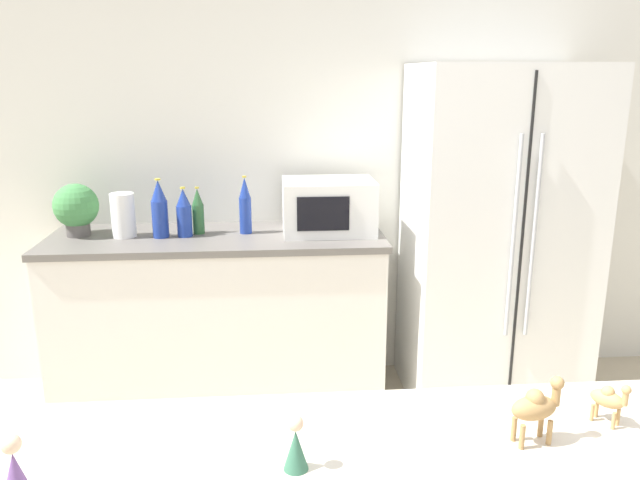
# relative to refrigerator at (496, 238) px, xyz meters

# --- Properties ---
(wall_back) EXTENTS (8.00, 0.06, 2.55)m
(wall_back) POSITION_rel_refrigerator_xyz_m (-1.01, 0.38, 0.37)
(wall_back) COLOR silver
(wall_back) RESTS_ON ground_plane
(back_counter) EXTENTS (1.76, 0.63, 0.94)m
(back_counter) POSITION_rel_refrigerator_xyz_m (-1.49, 0.05, -0.43)
(back_counter) COLOR silver
(back_counter) RESTS_ON ground_plane
(refrigerator) EXTENTS (0.92, 0.70, 1.81)m
(refrigerator) POSITION_rel_refrigerator_xyz_m (0.00, 0.00, 0.00)
(refrigerator) COLOR white
(refrigerator) RESTS_ON ground_plane
(potted_plant) EXTENTS (0.23, 0.23, 0.27)m
(potted_plant) POSITION_rel_refrigerator_xyz_m (-2.21, 0.10, 0.18)
(potted_plant) COLOR #595451
(potted_plant) RESTS_ON back_counter
(paper_towel_roll) EXTENTS (0.12, 0.12, 0.23)m
(paper_towel_roll) POSITION_rel_refrigerator_xyz_m (-1.97, 0.06, 0.15)
(paper_towel_roll) COLOR white
(paper_towel_roll) RESTS_ON back_counter
(microwave) EXTENTS (0.48, 0.37, 0.28)m
(microwave) POSITION_rel_refrigerator_xyz_m (-0.90, 0.07, 0.17)
(microwave) COLOR white
(microwave) RESTS_ON back_counter
(back_bottle_0) EXTENTS (0.08, 0.08, 0.26)m
(back_bottle_0) POSITION_rel_refrigerator_xyz_m (-1.65, 0.04, 0.16)
(back_bottle_0) COLOR navy
(back_bottle_0) RESTS_ON back_counter
(back_bottle_1) EXTENTS (0.06, 0.06, 0.31)m
(back_bottle_1) POSITION_rel_refrigerator_xyz_m (-1.34, 0.08, 0.18)
(back_bottle_1) COLOR navy
(back_bottle_1) RESTS_ON back_counter
(back_bottle_2) EXTENTS (0.06, 0.06, 0.25)m
(back_bottle_2) POSITION_rel_refrigerator_xyz_m (-1.59, 0.10, 0.15)
(back_bottle_2) COLOR #2D6033
(back_bottle_2) RESTS_ON back_counter
(back_bottle_3) EXTENTS (0.08, 0.08, 0.31)m
(back_bottle_3) POSITION_rel_refrigerator_xyz_m (-1.78, 0.03, 0.18)
(back_bottle_3) COLOR navy
(back_bottle_3) RESTS_ON back_counter
(camel_figurine) EXTENTS (0.12, 0.07, 0.15)m
(camel_figurine) POSITION_rel_refrigerator_xyz_m (-0.64, -1.98, 0.16)
(camel_figurine) COLOR #A87F4C
(camel_figurine) RESTS_ON bar_counter
(camel_figurine_second) EXTENTS (0.08, 0.09, 0.11)m
(camel_figurine_second) POSITION_rel_refrigerator_xyz_m (-0.44, -1.93, 0.13)
(camel_figurine_second) COLOR tan
(camel_figurine_second) RESTS_ON bar_counter
(wise_man_figurine_crimson) EXTENTS (0.05, 0.05, 0.12)m
(wise_man_figurine_crimson) POSITION_rel_refrigerator_xyz_m (-1.17, -2.04, 0.12)
(wise_man_figurine_crimson) COLOR #33664C
(wise_man_figurine_crimson) RESTS_ON bar_counter
(wise_man_figurine_purple) EXTENTS (0.06, 0.06, 0.14)m
(wise_man_figurine_purple) POSITION_rel_refrigerator_xyz_m (-1.70, -2.09, 0.13)
(wise_man_figurine_purple) COLOR #6B4784
(wise_man_figurine_purple) RESTS_ON bar_counter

